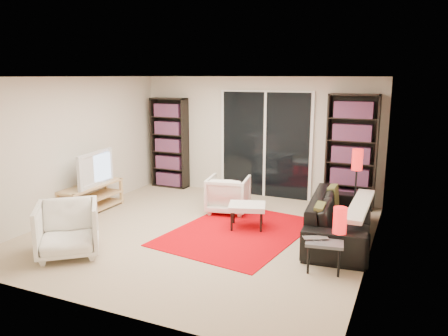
{
  "coord_description": "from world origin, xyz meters",
  "views": [
    {
      "loc": [
        2.95,
        -5.8,
        2.42
      ],
      "look_at": [
        0.25,
        0.3,
        1.0
      ],
      "focal_mm": 35.0,
      "sensor_mm": 36.0,
      "label": 1
    }
  ],
  "objects_px": {
    "bookshelf_left": "(170,143)",
    "tv_stand": "(91,197)",
    "floor_lamp": "(357,168)",
    "armchair_back": "(228,194)",
    "sofa": "(340,218)",
    "armchair_front": "(68,229)",
    "side_table": "(325,243)",
    "ottoman": "(247,207)",
    "bookshelf_right": "(351,152)"
  },
  "relations": [
    {
      "from": "bookshelf_right",
      "to": "armchair_front",
      "type": "relative_size",
      "value": 2.58
    },
    {
      "from": "armchair_back",
      "to": "floor_lamp",
      "type": "height_order",
      "value": "floor_lamp"
    },
    {
      "from": "bookshelf_right",
      "to": "side_table",
      "type": "xyz_separation_m",
      "value": [
        0.12,
        -2.89,
        -0.7
      ]
    },
    {
      "from": "armchair_back",
      "to": "ottoman",
      "type": "height_order",
      "value": "armchair_back"
    },
    {
      "from": "sofa",
      "to": "bookshelf_left",
      "type": "bearing_deg",
      "value": 61.51
    },
    {
      "from": "side_table",
      "to": "armchair_front",
      "type": "bearing_deg",
      "value": -163.7
    },
    {
      "from": "tv_stand",
      "to": "armchair_back",
      "type": "distance_m",
      "value": 2.47
    },
    {
      "from": "sofa",
      "to": "ottoman",
      "type": "bearing_deg",
      "value": 90.11
    },
    {
      "from": "bookshelf_left",
      "to": "tv_stand",
      "type": "xyz_separation_m",
      "value": [
        -0.36,
        -2.17,
        -0.71
      ]
    },
    {
      "from": "armchair_back",
      "to": "floor_lamp",
      "type": "xyz_separation_m",
      "value": [
        2.17,
        0.2,
        0.63
      ]
    },
    {
      "from": "tv_stand",
      "to": "sofa",
      "type": "xyz_separation_m",
      "value": [
        4.33,
        0.45,
        0.06
      ]
    },
    {
      "from": "bookshelf_left",
      "to": "sofa",
      "type": "height_order",
      "value": "bookshelf_left"
    },
    {
      "from": "bookshelf_right",
      "to": "armchair_back",
      "type": "distance_m",
      "value": 2.39
    },
    {
      "from": "armchair_back",
      "to": "ottoman",
      "type": "relative_size",
      "value": 1.04
    },
    {
      "from": "bookshelf_left",
      "to": "ottoman",
      "type": "distance_m",
      "value": 3.19
    },
    {
      "from": "bookshelf_left",
      "to": "floor_lamp",
      "type": "relative_size",
      "value": 1.54
    },
    {
      "from": "tv_stand",
      "to": "armchair_front",
      "type": "bearing_deg",
      "value": -58.4
    },
    {
      "from": "bookshelf_right",
      "to": "floor_lamp",
      "type": "height_order",
      "value": "bookshelf_right"
    },
    {
      "from": "bookshelf_left",
      "to": "tv_stand",
      "type": "height_order",
      "value": "bookshelf_left"
    },
    {
      "from": "armchair_back",
      "to": "floor_lamp",
      "type": "bearing_deg",
      "value": 174.95
    },
    {
      "from": "armchair_front",
      "to": "ottoman",
      "type": "xyz_separation_m",
      "value": [
        1.85,
        2.0,
        -0.02
      ]
    },
    {
      "from": "bookshelf_left",
      "to": "sofa",
      "type": "distance_m",
      "value": 4.38
    },
    {
      "from": "armchair_front",
      "to": "side_table",
      "type": "bearing_deg",
      "value": -23.05
    },
    {
      "from": "tv_stand",
      "to": "sofa",
      "type": "height_order",
      "value": "sofa"
    },
    {
      "from": "ottoman",
      "to": "bookshelf_left",
      "type": "bearing_deg",
      "value": 143.74
    },
    {
      "from": "bookshelf_left",
      "to": "armchair_back",
      "type": "xyz_separation_m",
      "value": [
        1.91,
        -1.19,
        -0.65
      ]
    },
    {
      "from": "bookshelf_left",
      "to": "floor_lamp",
      "type": "height_order",
      "value": "bookshelf_left"
    },
    {
      "from": "tv_stand",
      "to": "armchair_back",
      "type": "height_order",
      "value": "armchair_back"
    },
    {
      "from": "sofa",
      "to": "armchair_back",
      "type": "bearing_deg",
      "value": 70.55
    },
    {
      "from": "armchair_front",
      "to": "ottoman",
      "type": "relative_size",
      "value": 1.17
    },
    {
      "from": "armchair_back",
      "to": "side_table",
      "type": "distance_m",
      "value": 2.67
    },
    {
      "from": "armchair_front",
      "to": "floor_lamp",
      "type": "distance_m",
      "value": 4.48
    },
    {
      "from": "bookshelf_left",
      "to": "floor_lamp",
      "type": "xyz_separation_m",
      "value": [
        4.08,
        -0.99,
        -0.02
      ]
    },
    {
      "from": "bookshelf_left",
      "to": "armchair_front",
      "type": "distance_m",
      "value": 3.96
    },
    {
      "from": "bookshelf_left",
      "to": "tv_stand",
      "type": "bearing_deg",
      "value": -99.4
    },
    {
      "from": "ottoman",
      "to": "floor_lamp",
      "type": "distance_m",
      "value": 1.88
    },
    {
      "from": "floor_lamp",
      "to": "bookshelf_right",
      "type": "bearing_deg",
      "value": 102.99
    },
    {
      "from": "armchair_back",
      "to": "ottoman",
      "type": "bearing_deg",
      "value": 122.59
    },
    {
      "from": "bookshelf_left",
      "to": "ottoman",
      "type": "xyz_separation_m",
      "value": [
        2.53,
        -1.85,
        -0.63
      ]
    },
    {
      "from": "bookshelf_left",
      "to": "sofa",
      "type": "relative_size",
      "value": 0.88
    },
    {
      "from": "armchair_back",
      "to": "sofa",
      "type": "bearing_deg",
      "value": 155.29
    },
    {
      "from": "bookshelf_left",
      "to": "sofa",
      "type": "xyz_separation_m",
      "value": [
        3.97,
        -1.72,
        -0.65
      ]
    },
    {
      "from": "tv_stand",
      "to": "side_table",
      "type": "height_order",
      "value": "tv_stand"
    },
    {
      "from": "armchair_front",
      "to": "side_table",
      "type": "height_order",
      "value": "armchair_front"
    },
    {
      "from": "armchair_back",
      "to": "side_table",
      "type": "bearing_deg",
      "value": 130.14
    },
    {
      "from": "bookshelf_right",
      "to": "bookshelf_left",
      "type": "bearing_deg",
      "value": 180.0
    },
    {
      "from": "sofa",
      "to": "floor_lamp",
      "type": "height_order",
      "value": "floor_lamp"
    },
    {
      "from": "sofa",
      "to": "side_table",
      "type": "bearing_deg",
      "value": 174.55
    },
    {
      "from": "sofa",
      "to": "tv_stand",
      "type": "bearing_deg",
      "value": 90.82
    },
    {
      "from": "armchair_back",
      "to": "bookshelf_left",
      "type": "bearing_deg",
      "value": -42.29
    }
  ]
}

